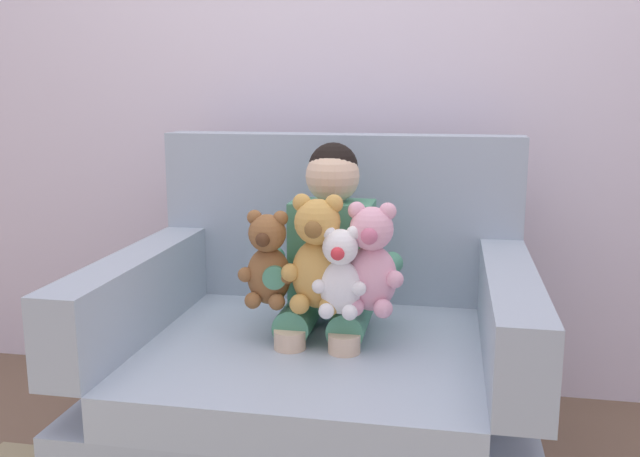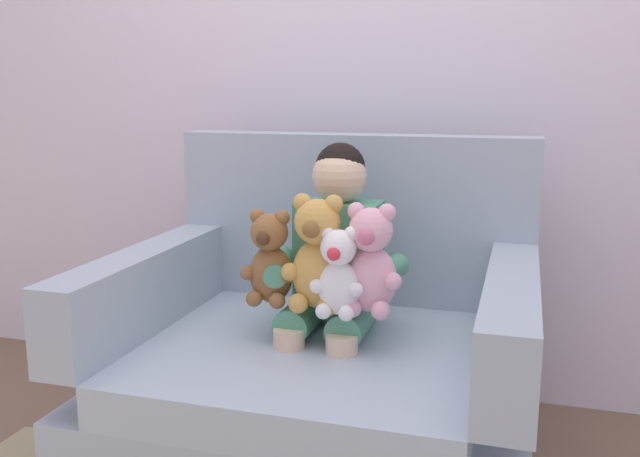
{
  "view_description": "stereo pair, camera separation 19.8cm",
  "coord_description": "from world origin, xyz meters",
  "views": [
    {
      "loc": [
        0.38,
        -1.96,
        1.2
      ],
      "look_at": [
        0.02,
        -0.05,
        0.81
      ],
      "focal_mm": 38.85,
      "sensor_mm": 36.0,
      "label": 1
    },
    {
      "loc": [
        0.57,
        -1.91,
        1.2
      ],
      "look_at": [
        0.02,
        -0.05,
        0.81
      ],
      "focal_mm": 38.85,
      "sensor_mm": 36.0,
      "label": 2
    }
  ],
  "objects": [
    {
      "name": "back_wall",
      "position": [
        0.0,
        0.79,
        1.3
      ],
      "size": [
        6.0,
        0.1,
        2.6
      ],
      "primitive_type": "cube",
      "color": "silver",
      "rests_on": "ground"
    },
    {
      "name": "armchair",
      "position": [
        0.0,
        0.05,
        0.32
      ],
      "size": [
        1.25,
        1.04,
        1.04
      ],
      "color": "#9EADBC",
      "rests_on": "ground"
    },
    {
      "name": "seated_child",
      "position": [
        0.02,
        0.09,
        0.67
      ],
      "size": [
        0.45,
        0.39,
        0.82
      ],
      "rotation": [
        0.0,
        0.0,
        0.06
      ],
      "color": "#4C9370",
      "rests_on": "armchair"
    },
    {
      "name": "plush_honey",
      "position": [
        0.01,
        -0.05,
        0.72
      ],
      "size": [
        0.2,
        0.17,
        0.34
      ],
      "rotation": [
        0.0,
        0.0,
        -0.24
      ],
      "color": "gold",
      "rests_on": "armchair"
    },
    {
      "name": "plush_brown",
      "position": [
        -0.14,
        -0.04,
        0.7
      ],
      "size": [
        0.17,
        0.14,
        0.29
      ],
      "rotation": [
        0.0,
        0.0,
        -0.06
      ],
      "color": "brown",
      "rests_on": "armchair"
    },
    {
      "name": "plush_pink",
      "position": [
        0.17,
        -0.04,
        0.71
      ],
      "size": [
        0.19,
        0.16,
        0.32
      ],
      "rotation": [
        0.0,
        0.0,
        0.31
      ],
      "color": "#EAA8BC",
      "rests_on": "armchair"
    },
    {
      "name": "plush_white",
      "position": [
        0.09,
        -0.09,
        0.69
      ],
      "size": [
        0.15,
        0.13,
        0.26
      ],
      "rotation": [
        0.0,
        0.0,
        -0.08
      ],
      "color": "white",
      "rests_on": "armchair"
    }
  ]
}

